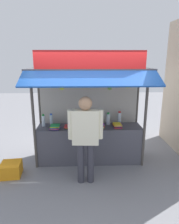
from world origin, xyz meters
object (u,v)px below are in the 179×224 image
(water_bottle_back_left, at_px, (43,121))
(banana_bunch_inner_right, at_px, (128,84))
(magazine_stack_front_left, at_px, (117,125))
(plastic_crate, at_px, (11,169))
(banana_bunch_rightmost, at_px, (110,86))
(vendor_person, at_px, (85,133))
(magazine_stack_center, at_px, (69,127))
(water_bottle_left, at_px, (51,119))
(magazine_stack_mid_left, at_px, (100,125))
(banana_bunch_inner_left, at_px, (81,84))
(water_bottle_rear_center, at_px, (81,121))
(water_bottle_back_right, at_px, (108,119))
(magazine_stack_far_left, at_px, (55,127))
(banana_bunch_leftmost, at_px, (62,86))
(water_bottle_far_right, at_px, (119,118))

(water_bottle_back_left, xyz_separation_m, banana_bunch_inner_right, (1.82, -0.45, 0.89))
(magazine_stack_front_left, relative_size, plastic_crate, 0.64)
(banana_bunch_rightmost, height_order, vendor_person, banana_bunch_rightmost)
(magazine_stack_center, height_order, plastic_crate, magazine_stack_center)
(vendor_person, bearing_deg, water_bottle_left, -49.91)
(magazine_stack_mid_left, relative_size, banana_bunch_inner_left, 1.14)
(magazine_stack_front_left, xyz_separation_m, banana_bunch_inner_left, (-0.83, -0.32, 0.99))
(water_bottle_rear_center, relative_size, banana_bunch_inner_right, 1.01)
(water_bottle_back_right, height_order, water_bottle_rear_center, water_bottle_back_right)
(water_bottle_rear_center, bearing_deg, plastic_crate, -156.89)
(magazine_stack_far_left, xyz_separation_m, banana_bunch_inner_left, (0.59, -0.25, 0.99))
(water_bottle_rear_center, height_order, vendor_person, vendor_person)
(plastic_crate, bearing_deg, magazine_stack_mid_left, 16.07)
(magazine_stack_mid_left, distance_m, banana_bunch_inner_right, 1.16)
(banana_bunch_leftmost, bearing_deg, magazine_stack_front_left, 14.95)
(magazine_stack_far_left, bearing_deg, water_bottle_back_left, 144.78)
(magazine_stack_front_left, relative_size, banana_bunch_inner_right, 1.02)
(vendor_person, bearing_deg, water_bottle_back_left, -41.16)
(vendor_person, xyz_separation_m, plastic_crate, (-1.56, 0.28, -0.90))
(water_bottle_back_right, relative_size, banana_bunch_inner_left, 1.29)
(magazine_stack_far_left, bearing_deg, banana_bunch_rightmost, -11.98)
(water_bottle_back_right, height_order, banana_bunch_leftmost, banana_bunch_leftmost)
(magazine_stack_far_left, relative_size, magazine_stack_center, 0.98)
(water_bottle_back_right, height_order, water_bottle_far_right, water_bottle_far_right)
(banana_bunch_rightmost, bearing_deg, water_bottle_back_left, 162.86)
(banana_bunch_inner_right, xyz_separation_m, vendor_person, (-0.86, -0.49, -0.84))
(magazine_stack_front_left, bearing_deg, water_bottle_left, 170.51)
(water_bottle_rear_center, relative_size, banana_bunch_rightmost, 0.89)
(water_bottle_left, height_order, banana_bunch_rightmost, banana_bunch_rightmost)
(magazine_stack_mid_left, bearing_deg, magazine_stack_front_left, -2.42)
(water_bottle_left, xyz_separation_m, banana_bunch_rightmost, (1.30, -0.58, 0.85))
(magazine_stack_far_left, distance_m, banana_bunch_leftmost, 1.01)
(magazine_stack_front_left, xyz_separation_m, banana_bunch_leftmost, (-1.20, -0.32, 0.95))
(water_bottle_back_left, distance_m, banana_bunch_inner_right, 2.08)
(water_bottle_rear_center, bearing_deg, water_bottle_far_right, 10.62)
(banana_bunch_inner_right, bearing_deg, water_bottle_rear_center, 155.84)
(water_bottle_back_left, xyz_separation_m, banana_bunch_leftmost, (0.50, -0.45, 0.86))
(water_bottle_far_right, xyz_separation_m, banana_bunch_leftmost, (-1.30, -0.59, 0.85))
(magazine_stack_front_left, bearing_deg, water_bottle_rear_center, 173.06)
(magazine_stack_center, distance_m, banana_bunch_inner_right, 1.63)
(magazine_stack_mid_left, bearing_deg, magazine_stack_center, 179.17)
(magazine_stack_center, xyz_separation_m, banana_bunch_leftmost, (-0.09, -0.35, 0.97))
(water_bottle_far_right, relative_size, banana_bunch_inner_left, 1.32)
(water_bottle_rear_center, xyz_separation_m, magazine_stack_far_left, (-0.59, -0.17, -0.08))
(banana_bunch_inner_right, bearing_deg, water_bottle_far_right, 92.25)
(water_bottle_rear_center, height_order, magazine_stack_mid_left, water_bottle_rear_center)
(water_bottle_far_right, distance_m, vendor_person, 1.37)
(banana_bunch_inner_left, distance_m, vendor_person, 0.99)
(water_bottle_far_right, bearing_deg, magazine_stack_center, -168.52)
(water_bottle_back_right, distance_m, water_bottle_left, 1.36)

